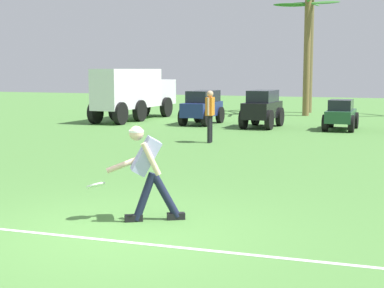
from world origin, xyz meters
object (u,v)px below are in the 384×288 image
at_px(parked_car_slot_a, 202,106).
at_px(parked_car_slot_c, 341,114).
at_px(frisbee_thrower, 147,167).
at_px(box_truck, 134,91).
at_px(palm_tree_far_left, 310,35).
at_px(palm_tree_left_of_centre, 307,44).
at_px(frisbee_in_flight, 96,185).
at_px(parked_car_slot_b, 262,108).
at_px(teammate_near_sideline, 210,111).

xyz_separation_m(parked_car_slot_a, parked_car_slot_c, (5.45, -0.27, -0.16)).
height_order(frisbee_thrower, box_truck, box_truck).
xyz_separation_m(box_truck, palm_tree_far_left, (6.27, 7.03, 2.66)).
bearing_deg(parked_car_slot_c, frisbee_thrower, -93.84).
bearing_deg(box_truck, parked_car_slot_a, -13.18).
height_order(parked_car_slot_a, palm_tree_left_of_centre, palm_tree_left_of_centre).
bearing_deg(frisbee_in_flight, palm_tree_left_of_centre, 92.04).
xyz_separation_m(parked_car_slot_b, parked_car_slot_c, (2.89, 0.12, -0.18)).
bearing_deg(parked_car_slot_a, frisbee_in_flight, -75.60).
xyz_separation_m(frisbee_thrower, parked_car_slot_c, (0.95, 14.21, -0.22)).
xyz_separation_m(frisbee_thrower, parked_car_slot_b, (-1.94, 14.08, -0.04)).
bearing_deg(parked_car_slot_a, teammate_near_sideline, -67.57).
distance_m(box_truck, palm_tree_left_of_centre, 8.48).
distance_m(parked_car_slot_b, palm_tree_left_of_centre, 6.77).
relative_size(frisbee_thrower, palm_tree_left_of_centre, 0.25).
bearing_deg(palm_tree_left_of_centre, parked_car_slot_b, -94.42).
height_order(frisbee_in_flight, palm_tree_far_left, palm_tree_far_left).
bearing_deg(box_truck, palm_tree_far_left, 48.28).
xyz_separation_m(frisbee_thrower, frisbee_in_flight, (-0.72, -0.21, -0.27)).
relative_size(teammate_near_sideline, parked_car_slot_a, 0.65).
bearing_deg(palm_tree_left_of_centre, frisbee_in_flight, -87.96).
relative_size(parked_car_slot_a, parked_car_slot_c, 1.09).
distance_m(parked_car_slot_a, palm_tree_far_left, 8.91).
relative_size(parked_car_slot_a, palm_tree_far_left, 0.36).
relative_size(frisbee_thrower, palm_tree_far_left, 0.21).
height_order(teammate_near_sideline, box_truck, box_truck).
distance_m(frisbee_thrower, palm_tree_left_of_centre, 20.52).
height_order(parked_car_slot_a, parked_car_slot_c, parked_car_slot_a).
xyz_separation_m(parked_car_slot_a, palm_tree_left_of_centre, (3.04, 5.84, 2.62)).
xyz_separation_m(teammate_near_sideline, palm_tree_far_left, (0.54, 13.36, 2.95)).
bearing_deg(box_truck, frisbee_in_flight, -65.01).
relative_size(parked_car_slot_c, palm_tree_left_of_centre, 0.39).
xyz_separation_m(box_truck, palm_tree_left_of_centre, (6.49, 5.03, 2.11)).
bearing_deg(frisbee_in_flight, parked_car_slot_b, 94.85).
height_order(frisbee_in_flight, parked_car_slot_c, parked_car_slot_c).
distance_m(frisbee_in_flight, teammate_near_sideline, 9.30).
bearing_deg(parked_car_slot_b, parked_car_slot_c, 2.39).
height_order(palm_tree_far_left, palm_tree_left_of_centre, palm_tree_far_left).
height_order(parked_car_slot_a, parked_car_slot_b, parked_car_slot_b).
xyz_separation_m(parked_car_slot_b, palm_tree_far_left, (0.26, 8.23, 3.15)).
xyz_separation_m(palm_tree_far_left, palm_tree_left_of_centre, (0.22, -2.00, -0.55)).
distance_m(teammate_near_sideline, parked_car_slot_c, 6.14).
distance_m(frisbee_in_flight, parked_car_slot_b, 14.35).
bearing_deg(palm_tree_far_left, frisbee_thrower, -85.71).
xyz_separation_m(frisbee_in_flight, parked_car_slot_a, (-3.77, 14.69, 0.21)).
bearing_deg(parked_car_slot_b, parked_car_slot_a, 171.30).
bearing_deg(parked_car_slot_c, box_truck, 173.09).
bearing_deg(frisbee_in_flight, palm_tree_far_left, 92.42).
bearing_deg(palm_tree_far_left, box_truck, -131.72).
height_order(frisbee_in_flight, palm_tree_left_of_centre, palm_tree_left_of_centre).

